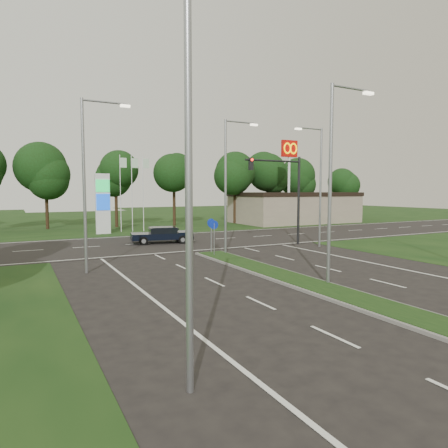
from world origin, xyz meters
name	(u,v)px	position (x,y,z in m)	size (l,w,h in m)	color
ground	(441,328)	(0.00, 0.00, 0.00)	(160.00, 160.00, 0.00)	black
verge_far	(102,219)	(0.00, 55.00, 0.00)	(160.00, 50.00, 0.02)	black
cross_road	(173,242)	(0.00, 24.00, 0.00)	(160.00, 12.00, 0.02)	black
median_kerb	(347,297)	(0.00, 4.00, 0.06)	(2.00, 26.00, 0.12)	slate
commercial_building	(295,208)	(22.00, 36.00, 2.00)	(16.00, 9.00, 4.00)	gray
streetlight_median_near	(334,173)	(1.00, 6.00, 5.08)	(2.53, 0.22, 9.00)	gray
streetlight_median_far	(228,179)	(1.00, 16.00, 5.08)	(2.53, 0.22, 9.00)	gray
streetlight_left_near	(198,153)	(-8.30, 0.00, 5.08)	(2.53, 0.22, 9.00)	gray
streetlight_left_far	(88,176)	(-8.30, 14.00, 5.08)	(2.53, 0.22, 9.00)	gray
streetlight_right_far	(319,181)	(8.80, 16.00, 5.08)	(2.53, 0.22, 9.00)	gray
traffic_signal	(285,186)	(7.19, 18.00, 4.65)	(5.10, 0.42, 7.00)	black
median_signs	(212,229)	(0.00, 16.40, 1.71)	(1.16, 1.76, 2.38)	gray
gas_pylon	(105,202)	(-3.79, 33.05, 3.20)	(5.80, 1.26, 8.00)	silver
mcdonalds_sign	(289,160)	(18.00, 31.97, 7.99)	(2.20, 0.47, 10.40)	silver
treeline_far	(126,169)	(0.10, 39.93, 6.83)	(6.00, 6.00, 9.90)	black
navy_sedan	(162,234)	(-1.09, 23.61, 0.72)	(5.17, 2.87, 1.34)	black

